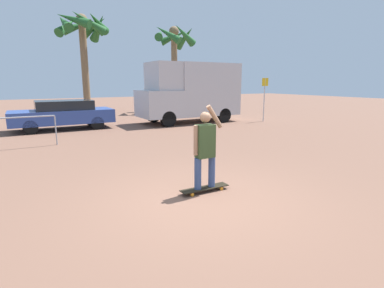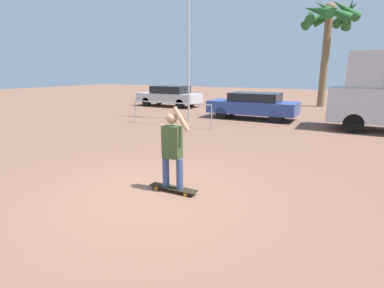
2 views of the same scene
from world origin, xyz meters
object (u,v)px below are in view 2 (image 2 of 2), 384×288
at_px(skateboard, 173,188).
at_px(person_skateboarder, 172,147).
at_px(parked_car_silver, 169,96).
at_px(flagpole, 191,28).
at_px(palm_tree_center_background, 330,20).
at_px(parked_car_blue, 253,105).

height_order(skateboard, person_skateboarder, person_skateboarder).
distance_m(parked_car_silver, flagpole, 7.25).
bearing_deg(palm_tree_center_background, parked_car_blue, -108.64).
xyz_separation_m(skateboard, person_skateboarder, (-0.00, 0.00, 0.89)).
distance_m(skateboard, flagpole, 10.50).
bearing_deg(parked_car_blue, flagpole, -146.93).
height_order(person_skateboarder, flagpole, flagpole).
xyz_separation_m(parked_car_blue, parked_car_silver, (-6.93, 2.82, 0.03)).
xyz_separation_m(parked_car_silver, flagpole, (4.19, -4.60, 3.71)).
bearing_deg(person_skateboarder, palm_tree_center_background, 86.24).
distance_m(skateboard, person_skateboarder, 0.89).
height_order(parked_car_blue, palm_tree_center_background, palm_tree_center_background).
relative_size(palm_tree_center_background, flagpole, 0.92).
bearing_deg(palm_tree_center_background, parked_car_silver, -152.45).
bearing_deg(flagpole, parked_car_blue, 33.07).
bearing_deg(skateboard, parked_car_blue, 97.93).
xyz_separation_m(person_skateboarder, palm_tree_center_background, (1.19, 18.16, 4.78)).
distance_m(skateboard, palm_tree_center_background, 19.06).
height_order(skateboard, parked_car_blue, parked_car_blue).
distance_m(person_skateboarder, parked_car_silver, 15.60).
distance_m(person_skateboarder, flagpole, 10.15).
bearing_deg(person_skateboarder, parked_car_blue, 97.92).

